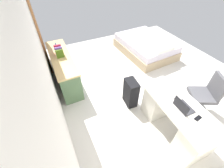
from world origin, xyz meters
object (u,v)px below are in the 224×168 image
Objects in this scene: bed at (145,46)px; computer_mouse at (174,97)px; desk at (176,118)px; cell_phone_near_laptop at (198,118)px; office_chair at (204,97)px; laptop at (183,107)px; figurine_small at (55,44)px; credenza at (64,69)px; suitcase_black at (131,93)px.

bed is 19.62× the size of computer_mouse.
cell_phone_near_laptop reaches higher than desk.
office_chair is (0.14, -0.88, 0.04)m from desk.
laptop is at bearing 155.25° from bed.
desk is 13.34× the size of figurine_small.
figurine_small reaches higher than bed.
credenza is at bearing 38.21° from computer_mouse.
figurine_small reaches higher than desk.
computer_mouse is (0.23, -0.02, 0.36)m from desk.
laptop reaches higher than credenza.
figurine_small is at bearing 32.21° from computer_mouse.
computer_mouse is (-2.18, -1.56, 0.35)m from credenza.
laptop is 2.90× the size of figurine_small.
suitcase_black is (-1.43, -1.15, -0.06)m from credenza.
figurine_small is at bearing 83.83° from bed.
laptop is (-2.43, -1.51, 0.38)m from credenza.
credenza is 5.64× the size of laptop.
figurine_small is (2.83, 2.42, 0.41)m from office_chair.
figurine_small reaches higher than credenza.
office_chair reaches higher than credenza.
bed is 3.02m from laptop.
bed is at bearing -28.98° from cell_phone_near_laptop.
desk is at bearing -45.34° from laptop.
figurine_small is at bearing 0.15° from credenza.
bed is 14.43× the size of cell_phone_near_laptop.
desk is 3.38m from figurine_small.
laptop reaches higher than desk.
bed is at bearing -96.17° from figurine_small.
cell_phone_near_laptop is (-1.26, -0.45, 0.40)m from suitcase_black.
desk is 2.86m from credenza.
suitcase_black is at bearing 31.85° from computer_mouse.
credenza is (2.41, 1.54, 0.01)m from desk.
figurine_small is (2.97, 1.54, 0.45)m from desk.
credenza is at bearing 32.65° from desk.
laptop reaches higher than computer_mouse.
cell_phone_near_laptop is (-0.42, 0.82, 0.31)m from office_chair.
figurine_small is (2.74, 1.57, 0.09)m from computer_mouse.
computer_mouse is at bearing 153.98° from bed.
computer_mouse is at bearing -4.01° from cell_phone_near_laptop.
office_chair reaches higher than laptop.
suitcase_black is (0.97, 0.39, -0.05)m from desk.
laptop is at bearing -154.21° from suitcase_black.
cell_phone_near_laptop is at bearing -173.96° from computer_mouse.
office_chair is at bearing 172.39° from bed.
credenza is 2.77m from bed.
desk reaches higher than suitcase_black.
cell_phone_near_laptop is (-2.69, -1.60, 0.34)m from credenza.
suitcase_black is 2.06× the size of laptop.
bed is at bearing -24.47° from desk.
cell_phone_near_laptop is at bearing 158.57° from bed.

